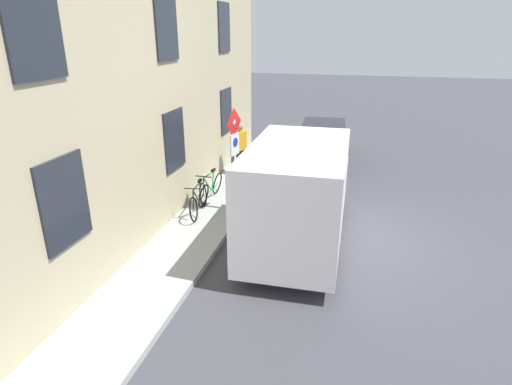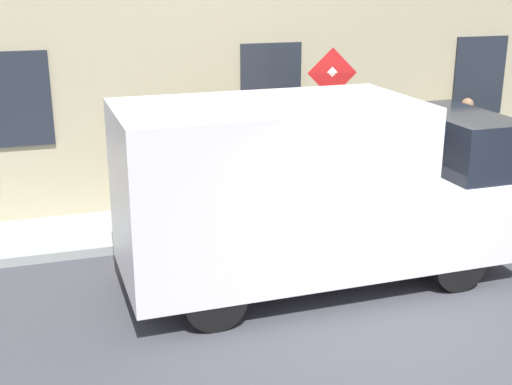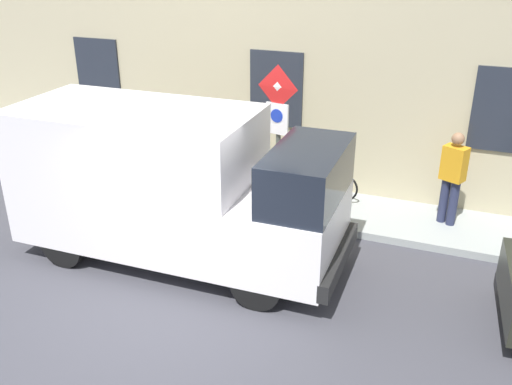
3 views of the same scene
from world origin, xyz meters
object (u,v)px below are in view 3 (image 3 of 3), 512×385
at_px(sign_post_stacked, 278,121).
at_px(bicycle_black, 270,174).
at_px(bicycle_green, 315,181).
at_px(delivery_van, 172,183).
at_px(pedestrian, 452,175).

bearing_deg(sign_post_stacked, bicycle_black, 26.59).
xyz_separation_m(bicycle_green, bicycle_black, (-0.00, 0.95, 0.00)).
bearing_deg(bicycle_black, bicycle_green, 172.49).
relative_size(delivery_van, bicycle_green, 3.13).
bearing_deg(bicycle_green, bicycle_black, 2.16).
bearing_deg(pedestrian, delivery_van, -32.93).
relative_size(bicycle_green, pedestrian, 1.00).
height_order(sign_post_stacked, pedestrian, sign_post_stacked).
bearing_deg(pedestrian, sign_post_stacked, -52.09).
height_order(delivery_van, bicycle_black, delivery_van).
bearing_deg(delivery_van, bicycle_black, 75.93).
bearing_deg(pedestrian, bicycle_green, -69.11).
distance_m(sign_post_stacked, pedestrian, 3.23).
distance_m(sign_post_stacked, bicycle_black, 1.73).
height_order(bicycle_black, pedestrian, pedestrian).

